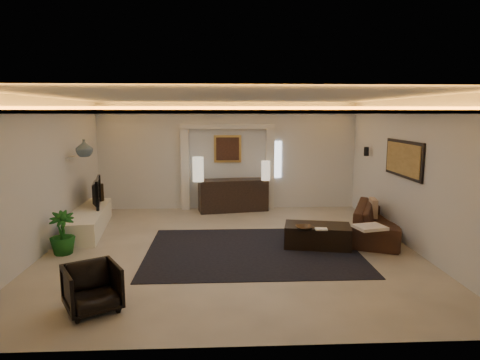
{
  "coord_description": "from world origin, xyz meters",
  "views": [
    {
      "loc": [
        -0.21,
        -7.85,
        2.61
      ],
      "look_at": [
        0.2,
        0.6,
        1.25
      ],
      "focal_mm": 31.28,
      "sensor_mm": 36.0,
      "label": 1
    }
  ],
  "objects_px": {
    "console": "(233,196)",
    "sofa": "(378,221)",
    "coffee_table": "(317,237)",
    "armchair": "(92,288)"
  },
  "relations": [
    {
      "from": "console",
      "to": "sofa",
      "type": "bearing_deg",
      "value": -50.11
    },
    {
      "from": "coffee_table",
      "to": "sofa",
      "type": "bearing_deg",
      "value": 34.98
    },
    {
      "from": "sofa",
      "to": "coffee_table",
      "type": "height_order",
      "value": "sofa"
    },
    {
      "from": "sofa",
      "to": "armchair",
      "type": "xyz_separation_m",
      "value": [
        -5.06,
        -3.16,
        -0.02
      ]
    },
    {
      "from": "console",
      "to": "coffee_table",
      "type": "relative_size",
      "value": 1.44
    },
    {
      "from": "coffee_table",
      "to": "armchair",
      "type": "bearing_deg",
      "value": -133.11
    },
    {
      "from": "sofa",
      "to": "coffee_table",
      "type": "xyz_separation_m",
      "value": [
        -1.45,
        -0.62,
        -0.13
      ]
    },
    {
      "from": "coffee_table",
      "to": "console",
      "type": "bearing_deg",
      "value": 128.11
    },
    {
      "from": "sofa",
      "to": "coffee_table",
      "type": "bearing_deg",
      "value": 136.36
    },
    {
      "from": "armchair",
      "to": "coffee_table",
      "type": "bearing_deg",
      "value": 4.68
    }
  ]
}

